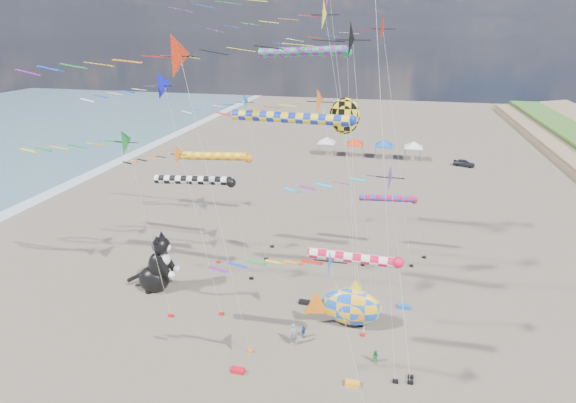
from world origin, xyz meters
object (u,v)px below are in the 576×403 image
Objects in this scene: child_green at (375,357)px; parked_car at (464,163)px; cat_inflatable at (155,262)px; person_adult at (294,334)px; fish_inflatable at (351,306)px; child_blue at (303,332)px.

parked_car is (11.83, 50.72, 0.08)m from child_green.
person_adult is (13.10, -4.41, -1.86)m from cat_inflatable.
cat_inflatable is 1.61× the size of parked_car.
parked_car is at bearing 73.47° from fish_inflatable.
child_green reaches higher than child_blue.
cat_inflatable reaches higher than person_adult.
parked_car is at bearing 52.98° from cat_inflatable.
fish_inflatable is 6.19× the size of child_green.
child_green is at bearing -60.36° from fish_inflatable.
cat_inflatable reaches higher than fish_inflatable.
child_blue is (0.52, 0.94, -0.38)m from person_adult.
person_adult reaches higher than child_blue.
child_green is at bearing -17.97° from cat_inflatable.
child_green is at bearing -173.63° from parked_car.
cat_inflatable is 14.24m from child_blue.
fish_inflatable is at bearing -177.03° from parked_car.
child_green is 1.03× the size of child_blue.
child_green is 0.29× the size of parked_car.
parked_car reaches higher than child_blue.
child_blue is 52.06m from parked_car.
cat_inflatable is 5.47× the size of child_green.
person_adult is 5.86m from child_green.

